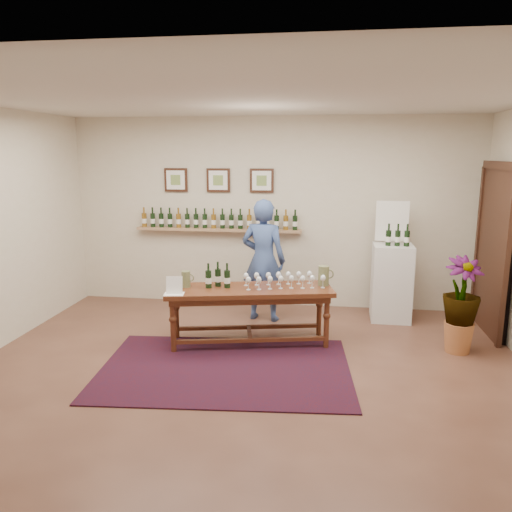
# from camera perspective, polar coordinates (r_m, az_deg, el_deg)

# --- Properties ---
(ground) EXTENTS (6.00, 6.00, 0.00)m
(ground) POSITION_cam_1_polar(r_m,az_deg,el_deg) (5.41, -1.21, -13.24)
(ground) COLOR #4F2E23
(ground) RESTS_ON ground
(room_shell) EXTENTS (6.00, 6.00, 6.00)m
(room_shell) POSITION_cam_1_polar(r_m,az_deg,el_deg) (6.92, 18.88, 1.43)
(room_shell) COLOR beige
(room_shell) RESTS_ON ground
(rug) EXTENTS (2.79, 1.98, 0.01)m
(rug) POSITION_cam_1_polar(r_m,az_deg,el_deg) (5.50, -3.54, -12.71)
(rug) COLOR #490D0F
(rug) RESTS_ON ground
(tasting_table) EXTENTS (2.06, 1.02, 0.70)m
(tasting_table) POSITION_cam_1_polar(r_m,az_deg,el_deg) (5.99, -0.76, -4.64)
(tasting_table) COLOR #4B1B12
(tasting_table) RESTS_ON ground
(table_glasses) EXTENTS (1.22, 0.56, 0.17)m
(table_glasses) POSITION_cam_1_polar(r_m,az_deg,el_deg) (6.00, 2.68, -2.75)
(table_glasses) COLOR silver
(table_glasses) RESTS_ON tasting_table
(table_bottles) EXTENTS (0.28, 0.20, 0.28)m
(table_bottles) POSITION_cam_1_polar(r_m,az_deg,el_deg) (5.99, -4.38, -2.25)
(table_bottles) COLOR black
(table_bottles) RESTS_ON tasting_table
(pitcher_left) EXTENTS (0.15, 0.15, 0.19)m
(pitcher_left) POSITION_cam_1_polar(r_m,az_deg,el_deg) (6.03, -8.00, -2.63)
(pitcher_left) COLOR #636941
(pitcher_left) RESTS_ON tasting_table
(pitcher_right) EXTENTS (0.16, 0.16, 0.24)m
(pitcher_right) POSITION_cam_1_polar(r_m,az_deg,el_deg) (6.10, 7.73, -2.24)
(pitcher_right) COLOR #636941
(pitcher_right) RESTS_ON tasting_table
(menu_card) EXTENTS (0.25, 0.19, 0.20)m
(menu_card) POSITION_cam_1_polar(r_m,az_deg,el_deg) (5.77, -9.33, -3.31)
(menu_card) COLOR white
(menu_card) RESTS_ON tasting_table
(display_pedestal) EXTENTS (0.54, 0.54, 1.05)m
(display_pedestal) POSITION_cam_1_polar(r_m,az_deg,el_deg) (7.14, 15.21, -2.92)
(display_pedestal) COLOR silver
(display_pedestal) RESTS_ON ground
(pedestal_bottles) EXTENTS (0.29, 0.08, 0.29)m
(pedestal_bottles) POSITION_cam_1_polar(r_m,az_deg,el_deg) (6.93, 15.90, 2.30)
(pedestal_bottles) COLOR black
(pedestal_bottles) RESTS_ON display_pedestal
(info_sign) EXTENTS (0.44, 0.03, 0.61)m
(info_sign) POSITION_cam_1_polar(r_m,az_deg,el_deg) (7.13, 15.29, 3.87)
(info_sign) COLOR white
(info_sign) RESTS_ON display_pedestal
(potted_plant) EXTENTS (0.63, 0.63, 0.97)m
(potted_plant) POSITION_cam_1_polar(r_m,az_deg,el_deg) (6.21, 22.36, -5.20)
(potted_plant) COLOR #A36036
(potted_plant) RESTS_ON ground
(person) EXTENTS (0.67, 0.50, 1.68)m
(person) POSITION_cam_1_polar(r_m,az_deg,el_deg) (6.81, 0.86, -0.49)
(person) COLOR #374D82
(person) RESTS_ON ground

